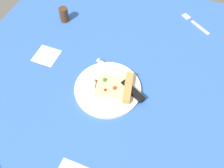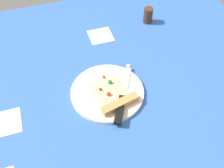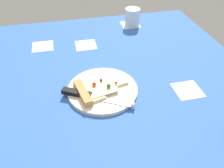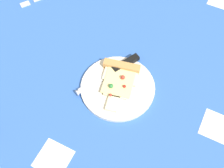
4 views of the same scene
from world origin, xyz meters
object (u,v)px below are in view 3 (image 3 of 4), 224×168
(pizza_slice, at_px, (95,89))
(drinking_glass, at_px, (132,17))
(plate, at_px, (103,90))
(knife, at_px, (90,96))

(pizza_slice, height_order, drinking_glass, drinking_glass)
(pizza_slice, bearing_deg, plate, 90.11)
(plate, xyz_separation_m, knife, (0.05, 0.04, 0.01))
(drinking_glass, bearing_deg, knife, 59.98)
(plate, relative_size, knife, 1.07)
(plate, height_order, pizza_slice, pizza_slice)
(drinking_glass, bearing_deg, pizza_slice, 60.35)
(plate, bearing_deg, pizza_slice, 12.53)
(plate, height_order, knife, knife)
(pizza_slice, bearing_deg, drinking_glass, 137.94)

